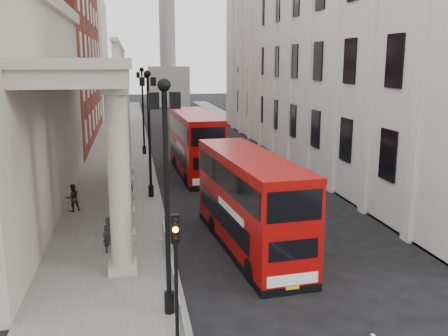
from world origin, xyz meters
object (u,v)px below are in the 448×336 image
at_px(bus_near, 250,200).
at_px(pedestrian_c, 126,188).
at_px(traffic_light, 176,255).
at_px(bus_far, 195,142).
at_px(lamp_post_mid, 149,125).
at_px(monument_column, 167,26).
at_px(lamp_post_south, 166,183).
at_px(pedestrian_a, 109,235).
at_px(pedestrian_b, 73,198).
at_px(lamp_post_north, 143,105).

xyz_separation_m(bus_near, pedestrian_c, (-5.97, 8.95, -1.35)).
height_order(traffic_light, bus_far, bus_far).
relative_size(lamp_post_mid, bus_near, 0.76).
distance_m(monument_column, lamp_post_south, 88.94).
bearing_deg(monument_column, bus_near, -91.55).
distance_m(bus_near, bus_far, 16.90).
xyz_separation_m(bus_far, pedestrian_a, (-6.18, -16.61, -1.61)).
xyz_separation_m(bus_near, bus_far, (-0.52, 16.89, 0.16)).
bearing_deg(bus_far, pedestrian_b, -134.64).
relative_size(bus_near, pedestrian_a, 6.41).
bearing_deg(bus_far, pedestrian_c, -126.64).
height_order(lamp_post_mid, traffic_light, lamp_post_mid).
bearing_deg(bus_near, lamp_post_mid, 108.62).
distance_m(lamp_post_south, lamp_post_north, 32.00).
bearing_deg(lamp_post_south, traffic_light, -87.16).
height_order(bus_far, pedestrian_a, bus_far).
bearing_deg(pedestrian_c, traffic_light, -73.34).
bearing_deg(bus_near, pedestrian_c, 118.65).
xyz_separation_m(traffic_light, pedestrian_a, (-2.42, 8.32, -2.13)).
relative_size(lamp_post_south, lamp_post_mid, 1.00).
bearing_deg(lamp_post_south, lamp_post_north, 90.00).
bearing_deg(lamp_post_south, bus_far, 80.45).
height_order(lamp_post_south, pedestrian_c, lamp_post_south).
bearing_deg(lamp_post_north, pedestrian_b, -104.42).
bearing_deg(lamp_post_south, pedestrian_a, 110.23).
height_order(lamp_post_south, pedestrian_a, lamp_post_south).
distance_m(lamp_post_north, pedestrian_b, 19.50).
bearing_deg(lamp_post_north, pedestrian_a, -95.16).
relative_size(monument_column, pedestrian_b, 32.32).
xyz_separation_m(lamp_post_mid, lamp_post_north, (0.00, 16.00, 0.00)).
xyz_separation_m(bus_far, pedestrian_c, (-5.45, -7.94, -1.51)).
bearing_deg(lamp_post_mid, traffic_light, -89.68).
distance_m(lamp_post_north, pedestrian_a, 26.10).
xyz_separation_m(monument_column, traffic_light, (-6.50, -90.02, -12.88)).
relative_size(pedestrian_a, pedestrian_b, 1.02).
distance_m(bus_far, pedestrian_c, 9.75).
relative_size(pedestrian_b, pedestrian_c, 0.88).
xyz_separation_m(monument_column, bus_far, (-2.74, -65.09, -13.40)).
xyz_separation_m(lamp_post_south, bus_far, (3.86, 22.91, -2.33)).
xyz_separation_m(lamp_post_north, pedestrian_a, (-2.32, -25.70, -3.94)).
xyz_separation_m(lamp_post_south, pedestrian_c, (-1.60, 14.97, -3.84)).
height_order(bus_near, pedestrian_b, bus_near).
bearing_deg(pedestrian_a, pedestrian_c, 77.77).
distance_m(lamp_post_north, traffic_light, 34.07).
bearing_deg(lamp_post_north, lamp_post_south, -90.00).
relative_size(lamp_post_north, pedestrian_a, 4.88).
xyz_separation_m(traffic_light, bus_far, (3.76, 24.93, -0.52)).
xyz_separation_m(monument_column, pedestrian_c, (-8.20, -73.03, -14.91)).
height_order(bus_near, bus_far, bus_far).
height_order(lamp_post_north, pedestrian_a, lamp_post_north).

